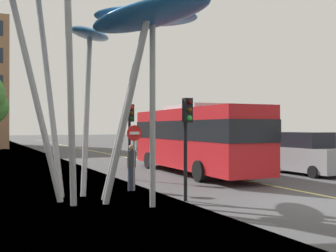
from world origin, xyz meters
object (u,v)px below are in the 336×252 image
Objects in this scene: red_bus at (194,136)px; traffic_light_kerb_far at (130,125)px; car_far_side at (153,142)px; no_entry_sign at (134,147)px; traffic_light_kerb_near at (187,126)px; car_parked_mid at (306,155)px; pedestrian at (131,167)px; street_lamp at (160,37)px; car_side_street at (188,145)px; car_parked_far at (227,148)px; leaf_sculpture at (87,9)px.

red_bus is 4.07m from traffic_light_kerb_far.
no_entry_sign is at bearing -115.56° from car_far_side.
traffic_light_kerb_near reaches higher than no_entry_sign.
car_parked_mid is at bearing -88.77° from car_far_side.
red_bus is 6.45m from pedestrian.
pedestrian is 0.80m from no_entry_sign.
street_lamp reaches higher than car_far_side.
traffic_light_kerb_far is (0.25, 5.96, 0.07)m from traffic_light_kerb_near.
car_far_side is 2.16× the size of pedestrian.
street_lamp is (-10.24, -17.02, 4.24)m from car_side_street.
red_bus reaches higher than traffic_light_kerb_far.
street_lamp is at bearing -126.01° from red_bus.
red_bus is 4.44× the size of no_entry_sign.
car_side_street is 17.03m from no_entry_sign.
car_parked_mid is (9.00, -1.85, -1.52)m from traffic_light_kerb_far.
red_bus is 6.41m from no_entry_sign.
red_bus is 6.32× the size of pedestrian.
red_bus reaches higher than car_far_side.
street_lamp reaches higher than car_parked_mid.
car_side_street is at bearing 90.61° from car_parked_mid.
car_parked_mid is 12.05m from street_lamp.
car_parked_far is 11.85m from car_far_side.
street_lamp is at bearing -102.25° from traffic_light_kerb_far.
car_side_street is (8.87, 10.73, -1.52)m from traffic_light_kerb_far.
leaf_sculpture is at bearing -168.05° from car_parked_mid.
red_bus is 2.85× the size of car_side_street.
no_entry_sign is (-9.61, -20.10, 0.66)m from car_far_side.
traffic_light_kerb_far is 10.34m from car_parked_far.
car_far_side is (-0.27, 6.25, 0.00)m from car_side_street.
traffic_light_kerb_near is (-4.16, -6.94, 0.49)m from red_bus.
traffic_light_kerb_near is at bearing 16.20° from street_lamp.
pedestrian is at bearing 34.23° from leaf_sculpture.
traffic_light_kerb_near reaches higher than pedestrian.
traffic_light_kerb_near is at bearing -129.38° from car_parked_far.
car_parked_far is at bearing 91.23° from car_parked_mid.
car_far_side is at bearing 64.44° from no_entry_sign.
traffic_light_kerb_far reaches higher than pedestrian.
pedestrian is (-4.98, -3.96, -1.09)m from red_bus.
traffic_light_kerb_far is 3.57m from pedestrian.
car_side_street is at bearing 61.36° from traffic_light_kerb_near.
no_entry_sign is (-4.92, -4.10, -0.30)m from red_bus.
car_side_street is 6.25m from car_far_side.
car_far_side is at bearing 64.16° from pedestrian.
car_far_side reaches higher than car_parked_far.
no_entry_sign is at bearing 105.11° from traffic_light_kerb_near.
car_parked_mid is 6.97m from car_parked_far.
no_entry_sign reaches higher than car_parked_mid.
no_entry_sign reaches higher than car_far_side.
car_far_side is (4.69, 16.00, -0.96)m from red_bus.
no_entry_sign is (2.17, 1.30, -4.69)m from leaf_sculpture.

